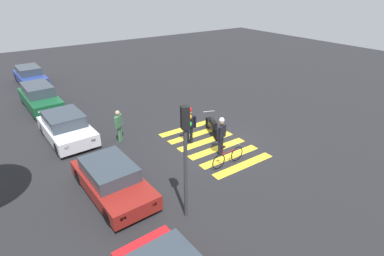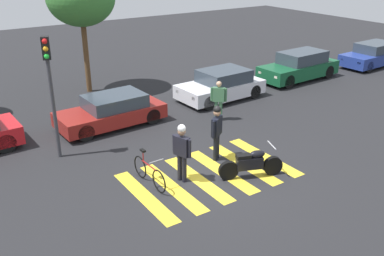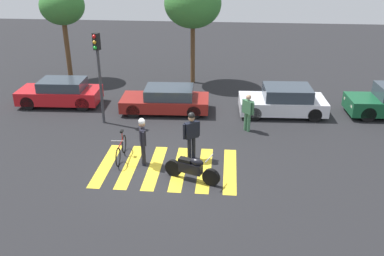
# 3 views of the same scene
# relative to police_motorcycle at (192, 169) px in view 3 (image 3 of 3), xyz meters

# --- Properties ---
(ground_plane) EXTENTS (60.00, 60.00, 0.00)m
(ground_plane) POSITION_rel_police_motorcycle_xyz_m (-0.95, 0.78, -0.45)
(ground_plane) COLOR #232326
(police_motorcycle) EXTENTS (1.94, 0.94, 1.02)m
(police_motorcycle) POSITION_rel_police_motorcycle_xyz_m (0.00, 0.00, 0.00)
(police_motorcycle) COLOR black
(police_motorcycle) RESTS_ON ground_plane
(leaning_bicycle) EXTENTS (0.46, 1.77, 1.01)m
(leaning_bicycle) POSITION_rel_police_motorcycle_xyz_m (-2.76, 1.32, -0.07)
(leaning_bicycle) COLOR black
(leaning_bicycle) RESTS_ON ground_plane
(officer_on_foot) EXTENTS (0.60, 0.45, 1.87)m
(officer_on_foot) POSITION_rel_police_motorcycle_xyz_m (-0.15, 1.54, 0.65)
(officer_on_foot) COLOR black
(officer_on_foot) RESTS_ON ground_plane
(officer_by_motorcycle) EXTENTS (0.34, 0.65, 1.82)m
(officer_by_motorcycle) POSITION_rel_police_motorcycle_xyz_m (-1.84, 0.96, 0.61)
(officer_by_motorcycle) COLOR black
(officer_by_motorcycle) RESTS_ON ground_plane
(pedestrian_bystander) EXTENTS (0.49, 0.49, 1.64)m
(pedestrian_bystander) POSITION_rel_police_motorcycle_xyz_m (1.99, 4.28, 0.48)
(pedestrian_bystander) COLOR #3F724C
(pedestrian_bystander) RESTS_ON ground_plane
(crosswalk_stripes) EXTENTS (4.95, 3.20, 0.01)m
(crosswalk_stripes) POSITION_rel_police_motorcycle_xyz_m (-0.95, 0.78, -0.44)
(crosswalk_stripes) COLOR yellow
(crosswalk_stripes) RESTS_ON ground_plane
(car_red_convertible) EXTENTS (4.00, 1.86, 1.30)m
(car_red_convertible) POSITION_rel_police_motorcycle_xyz_m (-7.10, 6.60, 0.18)
(car_red_convertible) COLOR black
(car_red_convertible) RESTS_ON ground_plane
(car_maroon_wagon) EXTENTS (4.18, 1.95, 1.22)m
(car_maroon_wagon) POSITION_rel_police_motorcycle_xyz_m (-1.77, 6.15, 0.14)
(car_maroon_wagon) COLOR black
(car_maroon_wagon) RESTS_ON ground_plane
(car_white_van) EXTENTS (4.04, 2.06, 1.34)m
(car_white_van) POSITION_rel_police_motorcycle_xyz_m (3.72, 6.37, 0.19)
(car_white_van) COLOR black
(car_white_van) RESTS_ON ground_plane
(traffic_light_pole) EXTENTS (0.30, 0.35, 4.01)m
(traffic_light_pole) POSITION_rel_police_motorcycle_xyz_m (-4.39, 4.57, 2.26)
(traffic_light_pole) COLOR #38383D
(traffic_light_pole) RESTS_ON ground_plane
(street_tree_near) EXTENTS (2.46, 2.46, 5.25)m
(street_tree_near) POSITION_rel_police_motorcycle_xyz_m (-8.17, 10.79, 3.71)
(street_tree_near) COLOR brown
(street_tree_near) RESTS_ON ground_plane
(street_tree_mid) EXTENTS (3.07, 3.07, 5.72)m
(street_tree_mid) POSITION_rel_police_motorcycle_xyz_m (-0.92, 10.79, 3.94)
(street_tree_mid) COLOR brown
(street_tree_mid) RESTS_ON ground_plane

